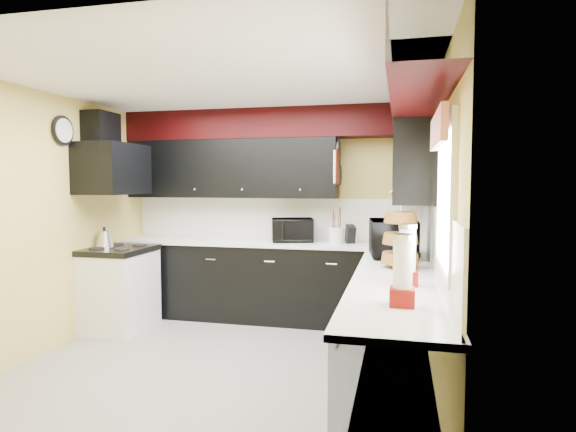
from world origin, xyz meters
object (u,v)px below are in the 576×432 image
Objects in this scene: toaster_oven at (292,230)px; knife_block at (350,234)px; utensil_crock at (337,236)px; kettle at (104,239)px; microwave at (394,238)px.

knife_block is at bearing -17.52° from toaster_oven.
utensil_crock reaches higher than kettle.
toaster_oven is 0.68m from knife_block.
microwave is 3.14m from kettle.
knife_block is 1.04× the size of kettle.
kettle is (-1.97, -0.78, -0.07)m from toaster_oven.
toaster_oven reaches higher than utensil_crock.
kettle is at bearing 80.77° from microwave.
microwave is 3.03× the size of knife_block.
microwave is (1.17, -0.88, 0.03)m from toaster_oven.
knife_block reaches higher than kettle.
microwave is 1.00m from knife_block.
microwave is 1.03m from utensil_crock.
knife_block is at bearing 23.13° from utensil_crock.
knife_block is (0.68, -0.00, -0.04)m from toaster_oven.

